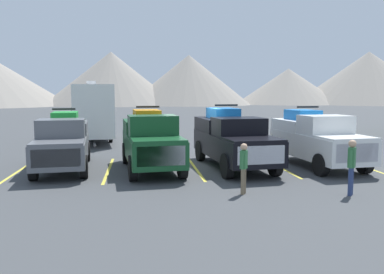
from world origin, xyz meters
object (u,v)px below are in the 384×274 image
(pickup_truck_b, at_px, (151,140))
(pickup_truck_d, at_px, (316,138))
(pickup_truck_c, at_px, (232,138))
(camper_trailer_a, at_px, (92,109))
(person_a, at_px, (352,163))
(pickup_truck_a, at_px, (63,141))
(person_b, at_px, (244,165))

(pickup_truck_b, bearing_deg, pickup_truck_d, -0.51)
(pickup_truck_c, bearing_deg, pickup_truck_b, -177.00)
(pickup_truck_d, xyz_separation_m, camper_trailer_a, (-10.63, 10.24, 0.87))
(pickup_truck_d, bearing_deg, pickup_truck_b, 179.49)
(pickup_truck_d, xyz_separation_m, person_a, (-1.10, -4.91, -0.20))
(camper_trailer_a, bearing_deg, pickup_truck_d, -43.91)
(pickup_truck_c, relative_size, pickup_truck_d, 1.09)
(camper_trailer_a, relative_size, person_a, 5.23)
(pickup_truck_a, bearing_deg, camper_trailer_a, 89.28)
(pickup_truck_a, bearing_deg, person_b, -38.62)
(camper_trailer_a, bearing_deg, person_b, -66.75)
(pickup_truck_b, xyz_separation_m, person_b, (2.77, -4.41, -0.30))
(camper_trailer_a, bearing_deg, pickup_truck_a, -90.72)
(pickup_truck_d, bearing_deg, person_a, -102.61)
(pickup_truck_d, bearing_deg, pickup_truck_c, 176.17)
(pickup_truck_c, relative_size, person_b, 3.76)
(pickup_truck_b, height_order, pickup_truck_c, pickup_truck_c)
(pickup_truck_b, bearing_deg, pickup_truck_a, 169.15)
(camper_trailer_a, relative_size, person_b, 5.65)
(pickup_truck_d, height_order, person_a, pickup_truck_d)
(pickup_truck_c, height_order, person_a, pickup_truck_c)
(pickup_truck_b, distance_m, pickup_truck_d, 7.14)
(person_a, distance_m, person_b, 3.32)
(person_b, bearing_deg, camper_trailer_a, 113.25)
(pickup_truck_b, height_order, person_b, pickup_truck_b)
(pickup_truck_d, xyz_separation_m, person_b, (-4.37, -4.34, -0.27))
(pickup_truck_a, relative_size, camper_trailer_a, 0.65)
(pickup_truck_a, relative_size, pickup_truck_c, 0.97)
(pickup_truck_b, bearing_deg, pickup_truck_c, 3.00)
(camper_trailer_a, xyz_separation_m, person_a, (9.54, -15.14, -1.07))
(camper_trailer_a, bearing_deg, pickup_truck_b, -71.06)
(camper_trailer_a, height_order, person_a, camper_trailer_a)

